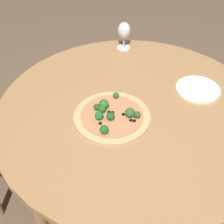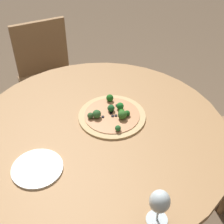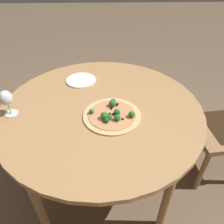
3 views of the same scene
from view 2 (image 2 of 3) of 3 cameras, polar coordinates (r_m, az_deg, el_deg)
ground_plane at (r=2.00m, az=-1.83°, el=-18.54°), size 12.00×12.00×0.00m
dining_table at (r=1.49m, az=-2.35°, el=-5.05°), size 1.20×1.20×0.72m
chair_2 at (r=2.31m, az=-11.48°, el=6.28°), size 0.44×0.44×0.83m
pizza at (r=1.50m, az=0.02°, el=-0.50°), size 0.32×0.32×0.06m
wine_glass at (r=1.07m, az=8.69°, el=-16.05°), size 0.08×0.08×0.15m
plate_near at (r=1.31m, az=-13.50°, el=-9.99°), size 0.21×0.21×0.01m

